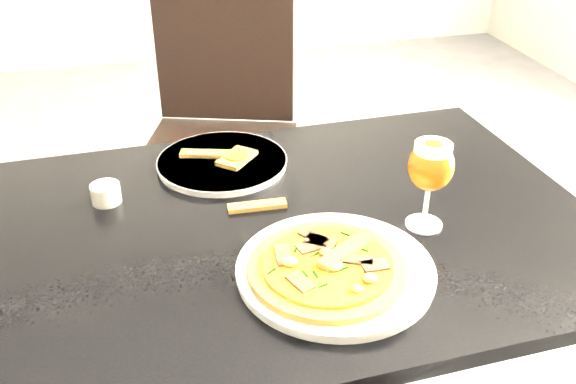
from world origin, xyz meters
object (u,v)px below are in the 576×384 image
object	(u,v)px
dining_table	(278,262)
beer_glass	(431,166)
pizza	(328,267)
chair_far	(221,131)

from	to	relation	value
dining_table	beer_glass	size ratio (longest dim) A/B	7.08
pizza	beer_glass	world-z (taller)	beer_glass
dining_table	beer_glass	bearing A→B (deg)	-17.15
dining_table	beer_glass	distance (m)	0.35
chair_far	dining_table	bearing A→B (deg)	-72.33
chair_far	beer_glass	distance (m)	1.01
beer_glass	dining_table	bearing A→B (deg)	164.59
chair_far	beer_glass	world-z (taller)	chair_far
dining_table	chair_far	bearing A→B (deg)	86.98
chair_far	pizza	distance (m)	1.06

